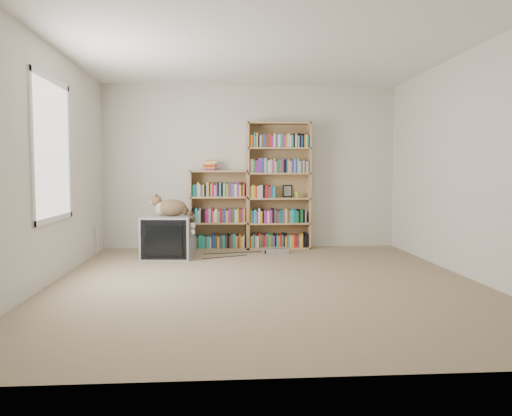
{
  "coord_description": "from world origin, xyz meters",
  "views": [
    {
      "loc": [
        -0.48,
        -5.22,
        1.15
      ],
      "look_at": [
        -0.03,
        1.0,
        0.72
      ],
      "focal_mm": 35.0,
      "sensor_mm": 36.0,
      "label": 1
    }
  ],
  "objects": [
    {
      "name": "dvd_player",
      "position": [
        0.31,
        1.88,
        0.04
      ],
      "size": [
        0.38,
        0.3,
        0.08
      ],
      "primitive_type": "cube",
      "rotation": [
        0.0,
        0.0,
        0.19
      ],
      "color": "#B7B6BB",
      "rests_on": "floor"
    },
    {
      "name": "wall_front",
      "position": [
        0.0,
        -2.5,
        1.25
      ],
      "size": [
        4.5,
        0.02,
        2.5
      ],
      "primitive_type": "cube",
      "color": "beige",
      "rests_on": "floor"
    },
    {
      "name": "floor_cables",
      "position": [
        0.03,
        1.73,
        0.0
      ],
      "size": [
        1.2,
        0.7,
        0.01
      ],
      "primitive_type": null,
      "color": "black",
      "rests_on": "floor"
    },
    {
      "name": "green_mug",
      "position": [
        0.7,
        2.34,
        0.83
      ],
      "size": [
        0.08,
        0.08,
        0.09
      ],
      "primitive_type": "cylinder",
      "color": "#8AA930",
      "rests_on": "bookcase_tall"
    },
    {
      "name": "window",
      "position": [
        -2.24,
        0.2,
        1.4
      ],
      "size": [
        0.02,
        1.22,
        1.52
      ],
      "primitive_type": "cube",
      "color": "white",
      "rests_on": "wall_left"
    },
    {
      "name": "wall_back",
      "position": [
        0.0,
        2.5,
        1.25
      ],
      "size": [
        4.5,
        0.02,
        2.5
      ],
      "primitive_type": "cube",
      "color": "beige",
      "rests_on": "floor"
    },
    {
      "name": "cat",
      "position": [
        -1.1,
        1.6,
        0.65
      ],
      "size": [
        0.63,
        0.45,
        0.5
      ],
      "rotation": [
        0.0,
        0.0,
        0.05
      ],
      "color": "#3A2617",
      "rests_on": "crt_tv"
    },
    {
      "name": "crt_tv",
      "position": [
        -1.19,
        1.61,
        0.28
      ],
      "size": [
        0.71,
        0.65,
        0.57
      ],
      "rotation": [
        0.0,
        0.0,
        -0.09
      ],
      "color": "#949597",
      "rests_on": "floor"
    },
    {
      "name": "wall_left",
      "position": [
        -2.25,
        0.0,
        1.25
      ],
      "size": [
        0.02,
        5.0,
        2.5
      ],
      "primitive_type": "cube",
      "color": "beige",
      "rests_on": "floor"
    },
    {
      "name": "framed_print",
      "position": [
        0.56,
        2.44,
        0.88
      ],
      "size": [
        0.14,
        0.05,
        0.19
      ],
      "primitive_type": "cube",
      "rotation": [
        -0.17,
        0.0,
        0.0
      ],
      "color": "black",
      "rests_on": "bookcase_tall"
    },
    {
      "name": "floor",
      "position": [
        0.0,
        0.0,
        0.0
      ],
      "size": [
        4.5,
        5.0,
        0.01
      ],
      "primitive_type": "cube",
      "color": "gray",
      "rests_on": "ground"
    },
    {
      "name": "bookcase_short",
      "position": [
        -0.49,
        2.36,
        0.54
      ],
      "size": [
        0.87,
        0.3,
        1.19
      ],
      "color": "#A57E52",
      "rests_on": "floor"
    },
    {
      "name": "book_stack",
      "position": [
        -0.63,
        2.37,
        1.27
      ],
      "size": [
        0.19,
        0.24,
        0.16
      ],
      "primitive_type": "cube",
      "color": "red",
      "rests_on": "bookcase_short"
    },
    {
      "name": "bookcase_tall",
      "position": [
        0.41,
        2.36,
        0.91
      ],
      "size": [
        0.96,
        0.3,
        1.92
      ],
      "color": "#A57E52",
      "rests_on": "floor"
    },
    {
      "name": "wall_right",
      "position": [
        2.25,
        0.0,
        1.25
      ],
      "size": [
        0.02,
        5.0,
        2.5
      ],
      "primitive_type": "cube",
      "color": "beige",
      "rests_on": "floor"
    },
    {
      "name": "ceiling",
      "position": [
        0.0,
        0.0,
        2.5
      ],
      "size": [
        4.5,
        5.0,
        0.02
      ],
      "primitive_type": "cube",
      "color": "white",
      "rests_on": "wall_back"
    },
    {
      "name": "wall_outlet",
      "position": [
        -2.24,
        1.95,
        0.32
      ],
      "size": [
        0.01,
        0.08,
        0.13
      ],
      "primitive_type": "cube",
      "color": "silver",
      "rests_on": "wall_left"
    }
  ]
}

